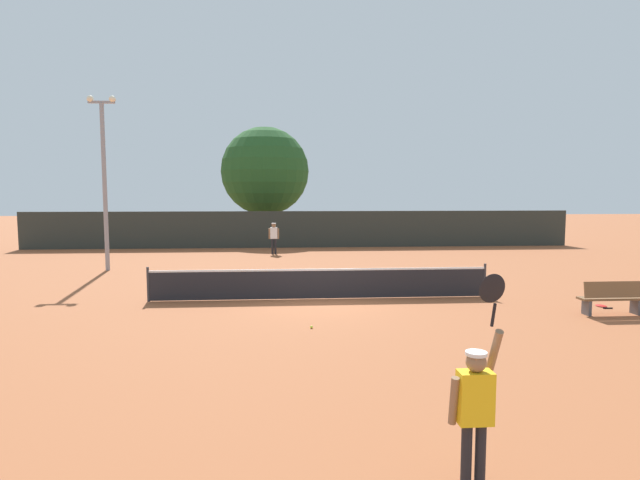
# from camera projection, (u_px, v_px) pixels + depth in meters

# --- Properties ---
(ground_plane) EXTENTS (120.00, 120.00, 0.00)m
(ground_plane) POSITION_uv_depth(u_px,v_px,m) (320.00, 299.00, 16.13)
(ground_plane) COLOR #9E5633
(tennis_net) EXTENTS (10.68, 0.08, 1.07)m
(tennis_net) POSITION_uv_depth(u_px,v_px,m) (320.00, 283.00, 16.08)
(tennis_net) COLOR #232328
(tennis_net) RESTS_ON ground
(perimeter_fence) EXTENTS (33.19, 0.12, 2.21)m
(perimeter_fence) POSITION_uv_depth(u_px,v_px,m) (302.00, 229.00, 31.11)
(perimeter_fence) COLOR #2D332D
(perimeter_fence) RESTS_ON ground
(player_serving) EXTENTS (0.67, 0.39, 2.45)m
(player_serving) POSITION_uv_depth(u_px,v_px,m) (475.00, 399.00, 5.66)
(player_serving) COLOR yellow
(player_serving) RESTS_ON ground
(player_receiving) EXTENTS (0.57, 0.25, 1.69)m
(player_receiving) POSITION_uv_depth(u_px,v_px,m) (274.00, 235.00, 27.79)
(player_receiving) COLOR white
(player_receiving) RESTS_ON ground
(tennis_ball) EXTENTS (0.07, 0.07, 0.07)m
(tennis_ball) POSITION_uv_depth(u_px,v_px,m) (311.00, 327.00, 12.64)
(tennis_ball) COLOR #CCE033
(tennis_ball) RESTS_ON ground
(spare_racket) EXTENTS (0.28, 0.52, 0.04)m
(spare_racket) POSITION_uv_depth(u_px,v_px,m) (602.00, 306.00, 15.05)
(spare_racket) COLOR black
(spare_racket) RESTS_ON ground
(courtside_bench) EXTENTS (1.80, 0.44, 0.95)m
(courtside_bench) POSITION_uv_depth(u_px,v_px,m) (613.00, 298.00, 13.98)
(courtside_bench) COLOR brown
(courtside_bench) RESTS_ON ground
(light_pole) EXTENTS (1.18, 0.28, 7.38)m
(light_pole) POSITION_uv_depth(u_px,v_px,m) (104.00, 171.00, 21.69)
(light_pole) COLOR gray
(light_pole) RESTS_ON ground
(large_tree) EXTENTS (6.22, 6.22, 7.96)m
(large_tree) POSITION_uv_depth(u_px,v_px,m) (265.00, 171.00, 36.36)
(large_tree) COLOR brown
(large_tree) RESTS_ON ground
(parked_car_near) EXTENTS (2.25, 4.35, 1.69)m
(parked_car_near) POSITION_uv_depth(u_px,v_px,m) (260.00, 226.00, 39.69)
(parked_car_near) COLOR #B7B7BC
(parked_car_near) RESTS_ON ground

